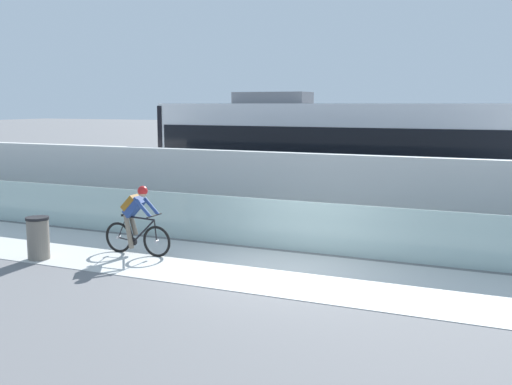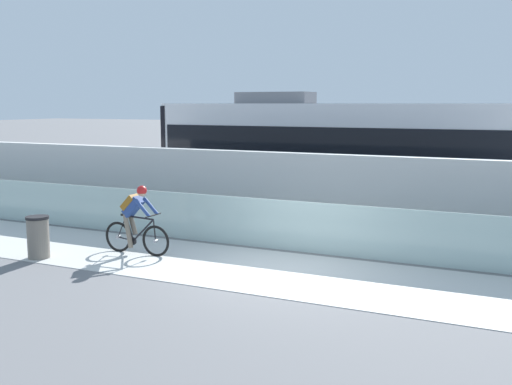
# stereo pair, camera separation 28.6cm
# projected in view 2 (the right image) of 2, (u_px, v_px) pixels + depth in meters

# --- Properties ---
(ground_plane) EXTENTS (200.00, 200.00, 0.00)m
(ground_plane) POSITION_uv_depth(u_px,v_px,m) (278.00, 272.00, 12.56)
(ground_plane) COLOR slate
(bike_path_deck) EXTENTS (32.00, 3.20, 0.01)m
(bike_path_deck) POSITION_uv_depth(u_px,v_px,m) (278.00, 272.00, 12.56)
(bike_path_deck) COLOR beige
(bike_path_deck) RESTS_ON ground
(glass_parapet) EXTENTS (32.00, 0.05, 1.19)m
(glass_parapet) POSITION_uv_depth(u_px,v_px,m) (310.00, 227.00, 14.13)
(glass_parapet) COLOR #ADC6C1
(glass_parapet) RESTS_ON ground
(concrete_barrier_wall) EXTENTS (32.00, 0.36, 2.17)m
(concrete_barrier_wall) POSITION_uv_depth(u_px,v_px,m) (334.00, 196.00, 15.67)
(concrete_barrier_wall) COLOR silver
(concrete_barrier_wall) RESTS_ON ground
(tram_rail_near) EXTENTS (32.00, 0.08, 0.01)m
(tram_rail_near) POSITION_uv_depth(u_px,v_px,m) (360.00, 221.00, 18.04)
(tram_rail_near) COLOR #595654
(tram_rail_near) RESTS_ON ground
(tram_rail_far) EXTENTS (32.00, 0.08, 0.01)m
(tram_rail_far) POSITION_uv_depth(u_px,v_px,m) (372.00, 213.00, 19.33)
(tram_rail_far) COLOR #595654
(tram_rail_far) RESTS_ON ground
(tram) EXTENTS (11.06, 2.54, 3.81)m
(tram) POSITION_uv_depth(u_px,v_px,m) (333.00, 154.00, 18.87)
(tram) COLOR silver
(tram) RESTS_ON ground
(cyclist_on_bike) EXTENTS (1.77, 0.58, 1.61)m
(cyclist_on_bike) POSITION_uv_depth(u_px,v_px,m) (136.00, 220.00, 13.94)
(cyclist_on_bike) COLOR black
(cyclist_on_bike) RESTS_ON ground
(trash_bin) EXTENTS (0.51, 0.51, 0.96)m
(trash_bin) POSITION_uv_depth(u_px,v_px,m) (38.00, 237.00, 13.61)
(trash_bin) COLOR slate
(trash_bin) RESTS_ON ground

